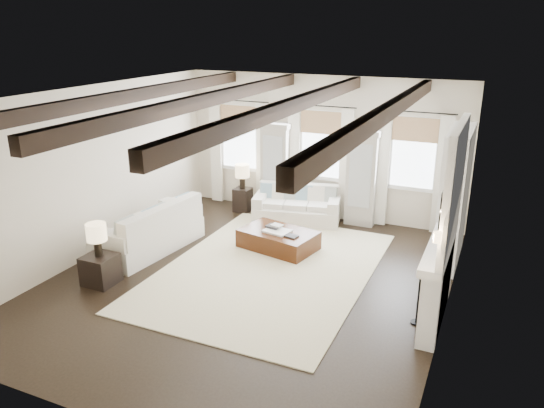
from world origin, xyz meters
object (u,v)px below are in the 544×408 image
at_px(side_table_front, 101,270).
at_px(side_table_back, 243,200).
at_px(sofa_back, 297,207).
at_px(sofa_left, 152,231).
at_px(ottoman, 278,240).

distance_m(side_table_front, side_table_back, 4.35).
distance_m(sofa_back, side_table_back, 1.43).
distance_m(sofa_left, ottoman, 2.50).
bearing_deg(sofa_left, side_table_back, 78.11).
xyz_separation_m(ottoman, side_table_back, (-1.66, 1.71, 0.09)).
bearing_deg(side_table_back, sofa_left, -101.89).
xyz_separation_m(sofa_back, ottoman, (0.23, -1.62, -0.14)).
bearing_deg(ottoman, sofa_left, -142.89).
relative_size(sofa_left, side_table_front, 4.52).
xyz_separation_m(sofa_left, ottoman, (2.25, 1.07, -0.20)).
xyz_separation_m(sofa_back, sofa_left, (-2.01, -2.69, 0.06)).
height_order(sofa_back, side_table_front, sofa_back).
bearing_deg(side_table_back, side_table_front, -97.12).
bearing_deg(sofa_left, side_table_front, -88.23).
bearing_deg(side_table_front, ottoman, 49.78).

